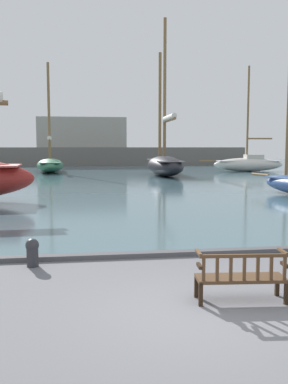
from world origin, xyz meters
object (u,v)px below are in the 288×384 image
Objects in this scene: sailboat_nearest_starboard at (165,162)px; mooring_bollard at (32,251)px; sailboat_nearest_port at (50,164)px; park_bench at (241,276)px; sailboat_centre_channel at (249,163)px.

mooring_bollard is at bearing -106.50° from sailboat_nearest_starboard.
sailboat_nearest_starboard is 30.89m from mooring_bollard.
sailboat_nearest_port is at bearing 93.70° from mooring_bollard.
sailboat_nearest_port is at bearing 99.12° from park_bench.
park_bench is at bearing -98.37° from sailboat_nearest_starboard.
mooring_bollard is (-4.00, 2.85, -0.10)m from park_bench.
sailboat_centre_channel reaches higher than mooring_bollard.
sailboat_nearest_starboard is 1.25× the size of sailboat_nearest_port.
sailboat_nearest_starboard reaches higher than sailboat_nearest_port.
sailboat_centre_channel is (10.51, 5.63, -0.35)m from sailboat_nearest_starboard.
sailboat_centre_channel is at bearing 68.13° from park_bench.
sailboat_nearest_starboard reaches higher than mooring_bollard.
park_bench is 41.04m from sailboat_centre_channel.
park_bench is 4.91m from mooring_bollard.
sailboat_nearest_starboard is at bearing -151.83° from sailboat_centre_channel.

